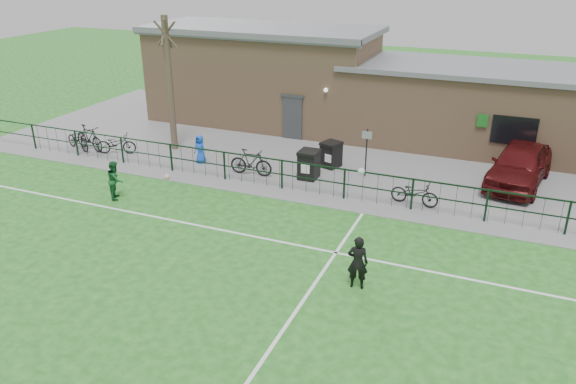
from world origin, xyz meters
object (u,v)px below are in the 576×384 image
at_px(bicycle_b, 89,138).
at_px(bicycle_d, 251,162).
at_px(wheelie_bin_left, 309,165).
at_px(outfield_player, 115,180).
at_px(bicycle_a, 78,140).
at_px(sign_post, 366,153).
at_px(ball_ground, 167,177).
at_px(bicycle_c, 116,144).
at_px(spectator_child, 200,149).
at_px(wheelie_bin_right, 331,155).
at_px(bicycle_e, 415,193).
at_px(car_maroon, 520,165).
at_px(bare_tree, 170,85).

bearing_deg(bicycle_b, bicycle_d, -74.35).
relative_size(wheelie_bin_left, bicycle_d, 0.60).
bearing_deg(outfield_player, bicycle_a, 22.88).
bearing_deg(bicycle_d, sign_post, -72.57).
bearing_deg(ball_ground, bicycle_d, 29.72).
height_order(bicycle_c, ball_ground, bicycle_c).
xyz_separation_m(spectator_child, outfield_player, (-0.94, -4.46, 0.08)).
height_order(sign_post, outfield_player, sign_post).
xyz_separation_m(wheelie_bin_left, bicycle_c, (-9.10, -0.53, -0.08)).
bearing_deg(wheelie_bin_right, bicycle_e, -14.34).
relative_size(car_maroon, bicycle_c, 2.69).
bearing_deg(car_maroon, ball_ground, -150.01).
distance_m(wheelie_bin_left, wheelie_bin_right, 1.63).
xyz_separation_m(bicycle_b, bicycle_d, (8.27, 0.00, -0.03)).
xyz_separation_m(sign_post, bicycle_d, (-4.36, -1.65, -0.45)).
distance_m(bicycle_c, ball_ground, 4.22).
bearing_deg(bicycle_b, bicycle_e, -75.83).
height_order(spectator_child, ball_ground, spectator_child).
height_order(wheelie_bin_left, bicycle_d, bicycle_d).
distance_m(bicycle_a, bicycle_c, 2.04).
xyz_separation_m(bicycle_c, bicycle_e, (13.53, -0.44, -0.01)).
distance_m(car_maroon, bicycle_b, 18.66).
distance_m(bicycle_a, bicycle_e, 15.57).
xyz_separation_m(wheelie_bin_left, bicycle_b, (-10.58, -0.58, 0.04)).
bearing_deg(wheelie_bin_right, bicycle_a, -150.79).
bearing_deg(outfield_player, bicycle_d, -72.90).
bearing_deg(bicycle_c, wheelie_bin_right, -98.92).
distance_m(car_maroon, bicycle_e, 4.91).
distance_m(bicycle_b, ball_ground, 5.59).
xyz_separation_m(bicycle_d, spectator_child, (-2.67, 0.48, 0.07)).
xyz_separation_m(wheelie_bin_left, bicycle_a, (-11.14, -0.71, -0.08)).
xyz_separation_m(wheelie_bin_left, car_maroon, (7.81, 2.58, 0.27)).
bearing_deg(bare_tree, wheelie_bin_right, 3.75).
relative_size(car_maroon, spectator_child, 3.86).
bearing_deg(bicycle_a, wheelie_bin_left, -66.56).
bearing_deg(wheelie_bin_right, ball_ground, -127.89).
xyz_separation_m(bicycle_d, bicycle_e, (6.74, -0.39, -0.09)).
xyz_separation_m(wheelie_bin_left, spectator_child, (-4.98, -0.10, 0.07)).
xyz_separation_m(wheelie_bin_right, bicycle_a, (-11.54, -2.29, -0.04)).
bearing_deg(car_maroon, bicycle_b, -160.59).
xyz_separation_m(bicycle_b, bicycle_c, (1.48, 0.05, -0.12)).
distance_m(wheelie_bin_left, ball_ground, 5.76).
xyz_separation_m(wheelie_bin_left, wheelie_bin_right, (0.41, 1.58, -0.04)).
bearing_deg(bicycle_d, bicycle_b, 86.74).
xyz_separation_m(bicycle_a, bicycle_b, (0.56, 0.13, 0.12)).
bearing_deg(bare_tree, bicycle_a, -156.06).
relative_size(spectator_child, outfield_player, 0.85).
bearing_deg(bicycle_c, wheelie_bin_left, -108.10).
height_order(bicycle_a, outfield_player, outfield_player).
height_order(spectator_child, outfield_player, outfield_player).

